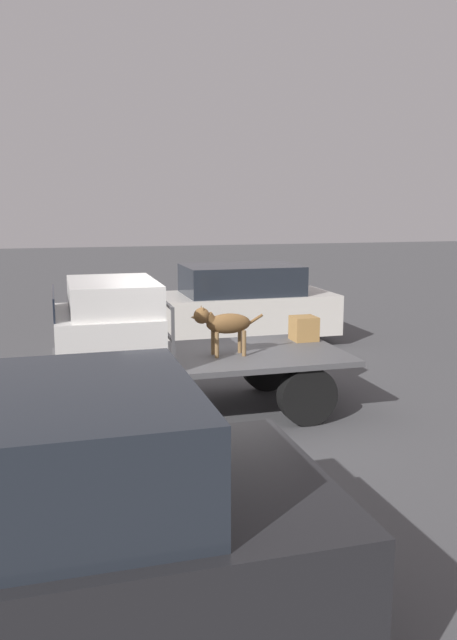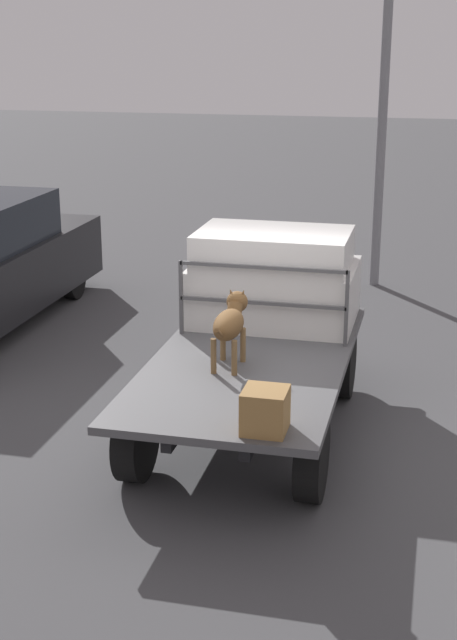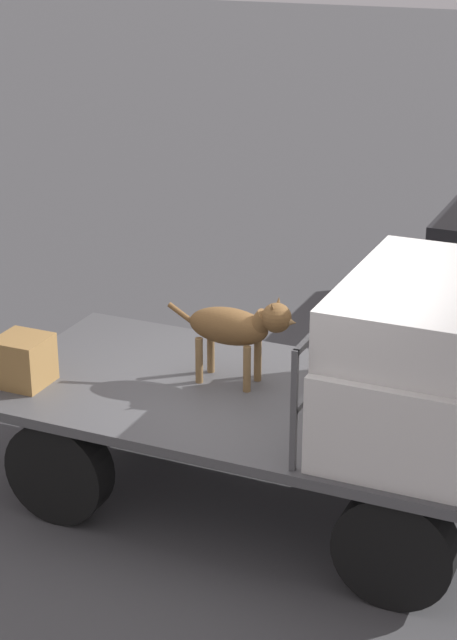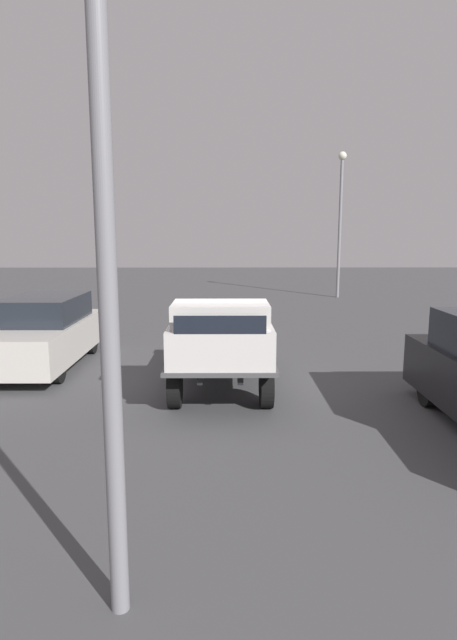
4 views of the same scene
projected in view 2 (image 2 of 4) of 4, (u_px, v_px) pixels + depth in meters
The scene contains 7 objects.
ground_plane at pixel (250, 432), 9.85m from camera, with size 80.00×80.00×0.00m, color #474749.
flatbed_truck at pixel (251, 378), 9.65m from camera, with size 4.19×2.06×0.89m.
truck_cab at pixel (274, 278), 10.64m from camera, with size 1.39×1.94×1.12m.
truck_headboard at pixel (262, 291), 9.95m from camera, with size 0.04×1.94×0.87m.
dog at pixel (230, 321), 9.21m from camera, with size 1.08×0.29×0.75m.
cargo_crate at pixel (265, 410), 7.73m from camera, with size 0.39×0.39×0.39m.
light_pole_near at pixel (388, 19), 14.32m from camera, with size 0.44×0.44×6.96m.
Camera 2 is at (-8.80, -1.86, 4.19)m, focal length 50.00 mm.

